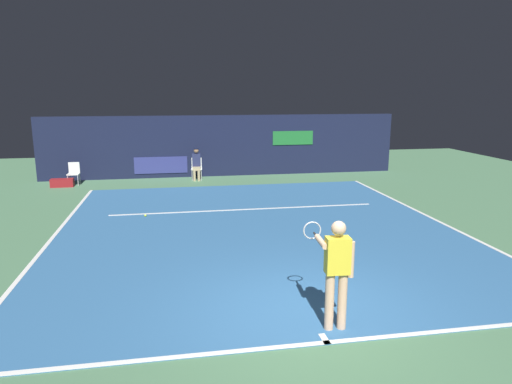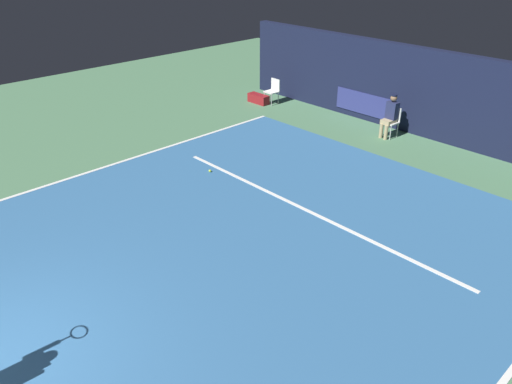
% 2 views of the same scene
% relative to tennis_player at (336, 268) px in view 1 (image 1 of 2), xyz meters
% --- Properties ---
extents(ground_plane, '(30.82, 30.82, 0.00)m').
position_rel_tennis_player_xyz_m(ground_plane, '(-0.25, 5.40, -0.99)').
color(ground_plane, '#4C7A56').
extents(court_surface, '(10.43, 11.72, 0.01)m').
position_rel_tennis_player_xyz_m(court_surface, '(-0.25, 5.40, -0.98)').
color(court_surface, '#336699').
rests_on(court_surface, ground).
extents(line_baseline, '(10.43, 0.10, 0.01)m').
position_rel_tennis_player_xyz_m(line_baseline, '(-0.25, -0.40, -0.97)').
color(line_baseline, white).
rests_on(line_baseline, court_surface).
extents(line_sideline_left, '(0.10, 11.72, 0.01)m').
position_rel_tennis_player_xyz_m(line_sideline_left, '(4.91, 5.40, -0.97)').
color(line_sideline_left, white).
rests_on(line_sideline_left, court_surface).
extents(line_sideline_right, '(0.10, 11.72, 0.01)m').
position_rel_tennis_player_xyz_m(line_sideline_right, '(-5.42, 5.40, -0.97)').
color(line_sideline_right, white).
rests_on(line_sideline_right, court_surface).
extents(line_service, '(8.14, 0.10, 0.01)m').
position_rel_tennis_player_xyz_m(line_service, '(-0.25, 7.45, -0.97)').
color(line_service, white).
rests_on(line_service, court_surface).
extents(line_centre_mark, '(0.10, 0.30, 0.01)m').
position_rel_tennis_player_xyz_m(line_centre_mark, '(-0.25, -0.30, -0.97)').
color(line_centre_mark, white).
rests_on(line_centre_mark, court_surface).
extents(back_wall, '(15.25, 0.33, 2.60)m').
position_rel_tennis_player_xyz_m(back_wall, '(-0.26, 13.59, 0.31)').
color(back_wall, '#141933').
rests_on(back_wall, ground).
extents(tennis_player, '(0.57, 0.95, 1.73)m').
position_rel_tennis_player_xyz_m(tennis_player, '(0.00, 0.00, 0.00)').
color(tennis_player, '#DBAD89').
rests_on(tennis_player, ground).
extents(line_judge_on_chair, '(0.47, 0.55, 1.32)m').
position_rel_tennis_player_xyz_m(line_judge_on_chair, '(-1.47, 12.70, -0.30)').
color(line_judge_on_chair, white).
rests_on(line_judge_on_chair, ground).
extents(courtside_chair_near, '(0.45, 0.42, 0.88)m').
position_rel_tennis_player_xyz_m(courtside_chair_near, '(-6.25, 12.53, -0.49)').
color(courtside_chair_near, white).
rests_on(courtside_chair_near, ground).
extents(tennis_ball, '(0.07, 0.07, 0.07)m').
position_rel_tennis_player_xyz_m(tennis_ball, '(-3.24, 7.14, -0.94)').
color(tennis_ball, '#CCE033').
rests_on(tennis_ball, court_surface).
extents(equipment_bag, '(0.84, 0.33, 0.32)m').
position_rel_tennis_player_xyz_m(equipment_bag, '(-6.63, 12.16, -0.83)').
color(equipment_bag, maroon).
rests_on(equipment_bag, ground).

